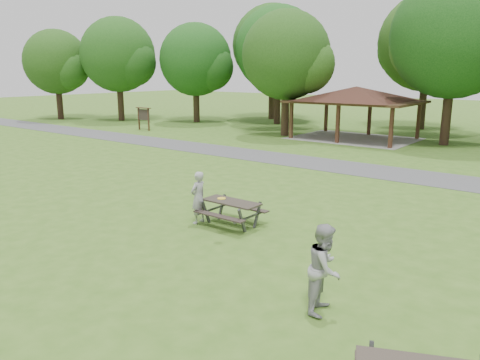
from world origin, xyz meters
name	(u,v)px	position (x,y,z in m)	size (l,w,h in m)	color
ground	(126,245)	(0.00, 0.00, 0.00)	(160.00, 160.00, 0.00)	#3C651D
asphalt_path	(344,167)	(0.00, 14.00, 0.01)	(120.00, 3.20, 0.02)	#48484B
pavilion	(356,96)	(-4.00, 24.00, 3.06)	(8.60, 7.01, 3.76)	#3B2515
notice_board	(143,114)	(-20.00, 18.00, 1.31)	(1.60, 0.30, 1.88)	#321C12
tree_row_a	(119,57)	(-27.91, 22.03, 6.15)	(7.56, 7.20, 9.97)	black
tree_row_b	(196,62)	(-20.92, 25.53, 5.67)	(7.14, 6.80, 9.28)	black
tree_row_c	(279,52)	(-13.90, 29.03, 6.54)	(8.19, 7.80, 10.67)	black
tree_row_d	(287,58)	(-8.92, 22.53, 5.77)	(6.93, 6.60, 9.27)	#2F2014
tree_row_e	(456,39)	(2.10, 25.03, 6.78)	(8.40, 8.00, 11.02)	black
tree_deep_a	(273,47)	(-16.90, 32.53, 7.13)	(8.40, 8.00, 11.38)	#322016
tree_deep_b	(429,45)	(-1.90, 33.03, 6.89)	(8.40, 8.00, 11.13)	black
tree_flank_left	(57,64)	(-33.92, 19.03, 5.53)	(6.72, 6.40, 8.93)	black
picnic_table_middle	(231,207)	(1.27, 3.20, 0.61)	(1.90, 1.55, 0.83)	#2C2620
frisbee_in_flight	(222,198)	(1.86, 2.03, 1.24)	(0.28, 0.28, 0.02)	yellow
frisbee_thrower	(198,198)	(0.29, 2.73, 0.85)	(0.62, 0.41, 1.71)	#99999C
frisbee_catcher	(325,268)	(6.20, 0.09, 0.93)	(0.91, 0.71, 1.86)	#9C9C9E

